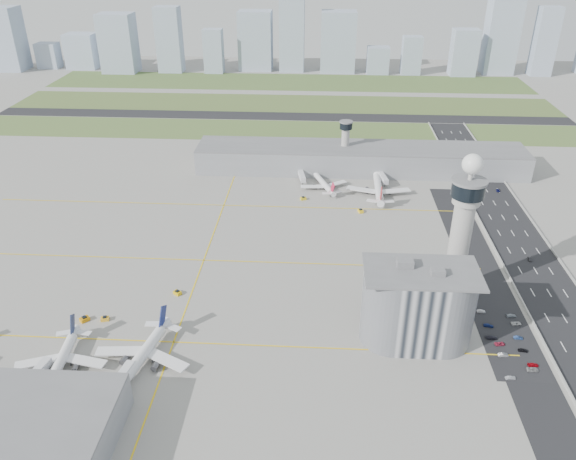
# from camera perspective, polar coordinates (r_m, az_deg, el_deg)

# --- Properties ---
(ground) EXTENTS (1000.00, 1000.00, 0.00)m
(ground) POSITION_cam_1_polar(r_m,az_deg,el_deg) (240.68, -0.50, -7.12)
(ground) COLOR #9B9890
(grass_strip_0) EXTENTS (480.00, 50.00, 0.08)m
(grass_strip_0) POSITION_cam_1_polar(r_m,az_deg,el_deg) (444.24, -1.13, 10.09)
(grass_strip_0) COLOR #4E6C33
(grass_strip_0) RESTS_ON ground
(grass_strip_1) EXTENTS (480.00, 60.00, 0.08)m
(grass_strip_1) POSITION_cam_1_polar(r_m,az_deg,el_deg) (515.76, -0.48, 12.72)
(grass_strip_1) COLOR #566E34
(grass_strip_1) RESTS_ON ground
(grass_strip_2) EXTENTS (480.00, 70.00, 0.08)m
(grass_strip_2) POSITION_cam_1_polar(r_m,az_deg,el_deg) (592.99, 0.06, 14.81)
(grass_strip_2) COLOR #455829
(grass_strip_2) RESTS_ON ground
(runway) EXTENTS (480.00, 22.00, 0.10)m
(runway) POSITION_cam_1_polar(r_m,az_deg,el_deg) (479.38, -0.79, 11.49)
(runway) COLOR black
(runway) RESTS_ON ground
(highway) EXTENTS (28.00, 500.00, 0.10)m
(highway) POSITION_cam_1_polar(r_m,az_deg,el_deg) (260.74, 25.84, -7.28)
(highway) COLOR black
(highway) RESTS_ON ground
(barrier_left) EXTENTS (0.60, 500.00, 1.20)m
(barrier_left) POSITION_cam_1_polar(r_m,az_deg,el_deg) (255.32, 22.94, -7.24)
(barrier_left) COLOR #9E9E99
(barrier_left) RESTS_ON ground
(landside_road) EXTENTS (18.00, 260.00, 0.08)m
(landside_road) POSITION_cam_1_polar(r_m,az_deg,el_deg) (244.42, 21.15, -8.73)
(landside_road) COLOR black
(landside_road) RESTS_ON ground
(parking_lot) EXTENTS (20.00, 44.00, 0.10)m
(parking_lot) POSITION_cam_1_polar(r_m,az_deg,el_deg) (234.81, 21.46, -10.49)
(parking_lot) COLOR black
(parking_lot) RESTS_ON ground
(taxiway_line_h_0) EXTENTS (260.00, 0.60, 0.01)m
(taxiway_line_h_0) POSITION_cam_1_polar(r_m,az_deg,el_deg) (223.18, -11.54, -11.10)
(taxiway_line_h_0) COLOR yellow
(taxiway_line_h_0) RESTS_ON ground
(taxiway_line_h_1) EXTENTS (260.00, 0.60, 0.01)m
(taxiway_line_h_1) POSITION_cam_1_polar(r_m,az_deg,el_deg) (270.63, -8.56, -3.06)
(taxiway_line_h_1) COLOR yellow
(taxiway_line_h_1) RESTS_ON ground
(taxiway_line_h_2) EXTENTS (260.00, 0.60, 0.01)m
(taxiway_line_h_2) POSITION_cam_1_polar(r_m,az_deg,el_deg) (322.28, -6.54, 2.51)
(taxiway_line_h_2) COLOR yellow
(taxiway_line_h_2) RESTS_ON ground
(taxiway_line_v) EXTENTS (0.60, 260.00, 0.01)m
(taxiway_line_v) POSITION_cam_1_polar(r_m,az_deg,el_deg) (270.63, -8.56, -3.06)
(taxiway_line_v) COLOR yellow
(taxiway_line_v) RESTS_ON ground
(control_tower) EXTENTS (14.00, 14.00, 64.50)m
(control_tower) POSITION_cam_1_polar(r_m,az_deg,el_deg) (236.08, 17.32, 0.66)
(control_tower) COLOR #ADAAA5
(control_tower) RESTS_ON ground
(secondary_tower) EXTENTS (8.60, 8.60, 31.90)m
(secondary_tower) POSITION_cam_1_polar(r_m,az_deg,el_deg) (366.28, 5.84, 8.99)
(secondary_tower) COLOR #ADAAA5
(secondary_tower) RESTS_ON ground
(admin_building) EXTENTS (42.00, 24.00, 33.50)m
(admin_building) POSITION_cam_1_polar(r_m,az_deg,el_deg) (216.90, 13.04, -7.51)
(admin_building) COLOR #B2B2B7
(admin_building) RESTS_ON ground
(terminal_pier) EXTENTS (210.00, 32.00, 15.80)m
(terminal_pier) POSITION_cam_1_polar(r_m,az_deg,el_deg) (368.74, 7.33, 7.23)
(terminal_pier) COLOR gray
(terminal_pier) RESTS_ON ground
(airplane_near_b) EXTENTS (36.21, 41.51, 10.87)m
(airplane_near_b) POSITION_cam_1_polar(r_m,az_deg,el_deg) (219.51, -22.28, -11.94)
(airplane_near_b) COLOR white
(airplane_near_b) RESTS_ON ground
(airplane_near_c) EXTENTS (44.52, 49.56, 12.07)m
(airplane_near_c) POSITION_cam_1_polar(r_m,az_deg,el_deg) (212.20, -14.82, -11.86)
(airplane_near_c) COLOR white
(airplane_near_c) RESTS_ON ground
(airplane_far_a) EXTENTS (39.76, 42.88, 9.76)m
(airplane_far_a) POSITION_cam_1_polar(r_m,az_deg,el_deg) (341.28, 3.64, 5.07)
(airplane_far_a) COLOR white
(airplane_far_a) RESTS_ON ground
(airplane_far_b) EXTENTS (39.21, 45.77, 12.56)m
(airplane_far_b) POSITION_cam_1_polar(r_m,az_deg,el_deg) (336.50, 9.19, 4.66)
(airplane_far_b) COLOR white
(airplane_far_b) RESTS_ON ground
(jet_bridge_near_1) EXTENTS (5.39, 14.31, 5.70)m
(jet_bridge_near_1) POSITION_cam_1_polar(r_m,az_deg,el_deg) (214.96, -25.19, -14.55)
(jet_bridge_near_1) COLOR silver
(jet_bridge_near_1) RESTS_ON ground
(jet_bridge_near_2) EXTENTS (5.39, 14.31, 5.70)m
(jet_bridge_near_2) POSITION_cam_1_polar(r_m,az_deg,el_deg) (203.23, -17.43, -15.66)
(jet_bridge_near_2) COLOR silver
(jet_bridge_near_2) RESTS_ON ground
(jet_bridge_far_0) EXTENTS (5.39, 14.31, 5.70)m
(jet_bridge_far_0) POSITION_cam_1_polar(r_m,az_deg,el_deg) (355.04, 1.26, 5.73)
(jet_bridge_far_0) COLOR silver
(jet_bridge_far_0) RESTS_ON ground
(jet_bridge_far_1) EXTENTS (5.39, 14.31, 5.70)m
(jet_bridge_far_1) POSITION_cam_1_polar(r_m,az_deg,el_deg) (356.90, 9.34, 5.47)
(jet_bridge_far_1) COLOR silver
(jet_bridge_far_1) RESTS_ON ground
(tug_0) EXTENTS (4.24, 4.31, 2.08)m
(tug_0) POSITION_cam_1_polar(r_m,az_deg,el_deg) (242.82, -19.97, -8.47)
(tug_0) COLOR orange
(tug_0) RESTS_ON ground
(tug_1) EXTENTS (3.65, 2.91, 1.88)m
(tug_1) POSITION_cam_1_polar(r_m,az_deg,el_deg) (240.55, -18.11, -8.53)
(tug_1) COLOR gold
(tug_1) RESTS_ON ground
(tug_2) EXTENTS (3.98, 3.41, 1.95)m
(tug_2) POSITION_cam_1_polar(r_m,az_deg,el_deg) (223.37, -17.36, -11.62)
(tug_2) COLOR gold
(tug_2) RESTS_ON ground
(tug_3) EXTENTS (3.99, 3.73, 1.91)m
(tug_3) POSITION_cam_1_polar(r_m,az_deg,el_deg) (248.28, -11.18, -6.23)
(tug_3) COLOR #D5A809
(tug_3) RESTS_ON ground
(tug_4) EXTENTS (3.86, 3.27, 1.90)m
(tug_4) POSITION_cam_1_polar(r_m,az_deg,el_deg) (326.67, 1.56, 3.25)
(tug_4) COLOR gold
(tug_4) RESTS_ON ground
(tug_5) EXTENTS (3.27, 3.97, 1.99)m
(tug_5) POSITION_cam_1_polar(r_m,az_deg,el_deg) (314.44, 7.38, 1.97)
(tug_5) COLOR yellow
(tug_5) RESTS_ON ground
(car_lot_0) EXTENTS (3.86, 1.93, 1.26)m
(car_lot_0) POSITION_cam_1_polar(r_m,az_deg,el_deg) (218.11, 21.66, -13.76)
(car_lot_0) COLOR silver
(car_lot_0) RESTS_ON ground
(car_lot_1) EXTENTS (3.93, 1.79, 1.25)m
(car_lot_1) POSITION_cam_1_polar(r_m,az_deg,el_deg) (226.90, 21.02, -11.74)
(car_lot_1) COLOR #9A9B9C
(car_lot_1) RESTS_ON ground
(car_lot_2) EXTENTS (4.21, 2.46, 1.10)m
(car_lot_2) POSITION_cam_1_polar(r_m,az_deg,el_deg) (231.73, 20.71, -10.76)
(car_lot_2) COLOR #AA2744
(car_lot_2) RESTS_ON ground
(car_lot_3) EXTENTS (4.43, 1.86, 1.28)m
(car_lot_3) POSITION_cam_1_polar(r_m,az_deg,el_deg) (233.66, 19.99, -10.21)
(car_lot_3) COLOR #24242E
(car_lot_3) RESTS_ON ground
(car_lot_4) EXTENTS (4.01, 2.17, 1.30)m
(car_lot_4) POSITION_cam_1_polar(r_m,az_deg,el_deg) (239.45, 19.70, -9.11)
(car_lot_4) COLOR navy
(car_lot_4) RESTS_ON ground
(car_lot_5) EXTENTS (3.43, 1.24, 1.13)m
(car_lot_5) POSITION_cam_1_polar(r_m,az_deg,el_deg) (246.53, 19.02, -7.81)
(car_lot_5) COLOR silver
(car_lot_5) RESTS_ON ground
(car_lot_6) EXTENTS (4.29, 2.07, 1.18)m
(car_lot_6) POSITION_cam_1_polar(r_m,az_deg,el_deg) (224.44, 23.59, -12.86)
(car_lot_6) COLOR gray
(car_lot_6) RESTS_ON ground
(car_lot_7) EXTENTS (3.97, 1.73, 1.14)m
(car_lot_7) POSITION_cam_1_polar(r_m,az_deg,el_deg) (226.56, 23.64, -12.44)
(car_lot_7) COLOR #A40610
(car_lot_7) RESTS_ON ground
(car_lot_8) EXTENTS (3.70, 1.82, 1.21)m
(car_lot_8) POSITION_cam_1_polar(r_m,az_deg,el_deg) (231.75, 22.76, -11.19)
(car_lot_8) COLOR black
(car_lot_8) RESTS_ON ground
(car_lot_9) EXTENTS (3.52, 1.35, 1.15)m
(car_lot_9) POSITION_cam_1_polar(r_m,az_deg,el_deg) (237.27, 22.35, -10.08)
(car_lot_9) COLOR navy
(car_lot_9) RESTS_ON ground
(car_lot_10) EXTENTS (4.19, 2.32, 1.11)m
(car_lot_10) POSITION_cam_1_polar(r_m,az_deg,el_deg) (244.59, 22.17, -8.78)
(car_lot_10) COLOR silver
(car_lot_10) RESTS_ON ground
(car_lot_11) EXTENTS (4.24, 2.17, 1.18)m
(car_lot_11) POSITION_cam_1_polar(r_m,az_deg,el_deg) (248.19, 21.74, -8.08)
(car_lot_11) COLOR #929BA5
(car_lot_11) RESTS_ON ground
(car_hw_1) EXTENTS (1.57, 3.90, 1.26)m
(car_hw_1) POSITION_cam_1_polar(r_m,az_deg,el_deg) (291.10, 23.35, -2.73)
(car_hw_1) COLOR black
(car_hw_1) RESTS_ON ground
(car_hw_2) EXTENTS (2.43, 4.17, 1.09)m
(car_hw_2) POSITION_cam_1_polar(r_m,az_deg,el_deg) (360.27, 20.56, 3.79)
(car_hw_2) COLOR #111551
(car_hw_2) RESTS_ON ground
(car_hw_4) EXTENTS (1.86, 3.74, 1.22)m
(car_hw_4) POSITION_cam_1_polar(r_m,az_deg,el_deg) (409.96, 16.69, 7.36)
(car_hw_4) COLOR gray
(car_hw_4) RESTS_ON ground
(skyline_bldg_1) EXTENTS (37.63, 30.10, 65.60)m
(skyline_bldg_1) POSITION_cam_1_polar(r_m,az_deg,el_deg) (711.38, -26.90, 16.93)
(skyline_bldg_1) COLOR #9EADC1
(skyline_bldg_1) RESTS_ON ground
(skyline_bldg_2) EXTENTS (22.81, 18.25, 26.79)m
(skyline_bldg_2) POSITION_cam_1_polar(r_m,az_deg,el_deg) (707.23, -23.15, 16.00)
(skyline_bldg_2) COLOR #9EADC1
(skyline_bldg_2) RESTS_ON ground
(skyline_bldg_3) EXTENTS (32.30, 25.84, 36.93)m
(skyline_bldg_3) POSITION_cam_1_polar(r_m,az_deg,el_deg) (691.60, -20.18, 16.71)
(skyline_bldg_3) COLOR #9EADC1
(skyline_bldg_3) RESTS_ON ground
(skyline_bldg_4) EXTENTS (35.81, 28.65, 60.36)m
(skyline_bldg_4) POSITION_cam_1_polar(r_m,az_deg,el_deg) (657.50, -16.84, 17.72)
(skyline_bldg_4) COLOR #9EADC1
(skyline_bldg_4) RESTS_ON ground
(skyline_bldg_5) EXTENTS (25.49, 20.39, 66.89)m
(skyline_bldg_5) POSITION_cam_1_polar(r_m,az_deg,el_deg) (645.22, -11.97, 18.39)
(skyline_bldg_5) COLOR #9EADC1
(skyline_bldg_5) RESTS_ON ground
(skyline_bldg_6) EXTENTS (20.04, 16.03, 45.20)m
(skyline_bldg_6) POSITION_cam_1_polar(r_m,az_deg,el_deg) (635.05, -7.57, 17.58)
(skyline_bldg_6) COLOR #9EADC1
(skyline_bldg_6) RESTS_ON ground
(skyline_bldg_7) EXTENTS (35.76, 28.61, 61.22)m
(skyline_bldg_7) POSITION_cam_1_polar(r_m,az_deg,el_deg) (645.69, -3.32, 18.67)
(skyline_bldg_7) COLOR #9EADC1
(skyline_bldg_7) RESTS_ON ground
(skyline_bldg_8) EXTENTS (26.33, 21.06, 83.39)m
(skyline_bldg_8) POSITION_cam_1_polar(r_m,az_deg,el_deg) (635.33, 0.40, 19.56)
(skyline_bldg_8) COLOR #9EADC1
(skyline_bldg_8) RESTS_ON ground
(skyline_bldg_9) EXTENTS (36.96, 29.57, 62.11)m
(skyline_bldg_9) POSITION_cam_1_polar(r_m,az_deg,el_deg) (637.17, 5.11, 18.52)
(skyline_bldg_9) COLOR #9EADC1
(skyline_bldg_9) RESTS_ON ground
(skyline_bldg_10) EXTENTS (23.01, 18.41, 27.75)m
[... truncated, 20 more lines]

